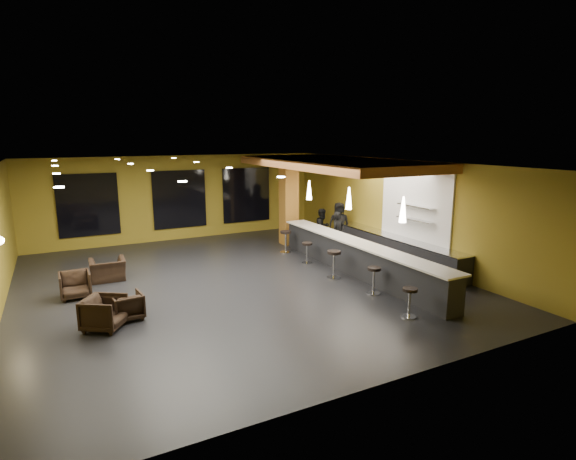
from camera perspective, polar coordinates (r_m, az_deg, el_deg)
name	(u,v)px	position (r m, az deg, el deg)	size (l,w,h in m)	color
floor	(237,283)	(13.62, -6.55, -6.75)	(12.00, 13.00, 0.10)	black
ceiling	(234,162)	(12.94, -6.93, 8.54)	(12.00, 13.00, 0.10)	black
wall_back	(179,198)	(19.35, -13.68, 4.00)	(12.00, 0.10, 3.50)	olive
wall_front	(378,293)	(7.60, 11.34, -7.79)	(12.00, 0.10, 3.50)	olive
wall_right	(396,209)	(16.28, 13.60, 2.58)	(0.10, 13.00, 3.50)	olive
wood_soffit	(333,163)	(15.66, 5.72, 8.43)	(3.60, 8.00, 0.28)	#AE6833
window_left	(88,205)	(18.74, -24.03, 2.91)	(2.20, 0.06, 2.40)	black
window_center	(180,199)	(19.25, -13.60, 3.82)	(2.20, 0.06, 2.40)	black
window_right	(246,195)	(20.18, -5.29, 4.45)	(2.20, 0.06, 2.40)	black
tile_backsplash	(415,206)	(15.45, 15.81, 2.92)	(0.06, 3.20, 2.40)	white
bar_counter	(356,259)	(14.30, 8.69, -3.61)	(0.60, 8.00, 1.00)	black
bar_top	(357,242)	(14.17, 8.75, -1.56)	(0.78, 8.10, 0.05)	silver
prep_counter	(395,250)	(15.91, 13.45, -2.48)	(0.70, 6.00, 0.86)	black
prep_top	(396,237)	(15.81, 13.53, -0.88)	(0.72, 6.00, 0.03)	silver
wall_shelf_lower	(415,219)	(15.28, 15.86, 1.30)	(0.30, 1.50, 0.03)	silver
wall_shelf_upper	(416,206)	(15.20, 15.95, 2.97)	(0.30, 1.50, 0.03)	silver
column	(289,201)	(17.89, 0.10, 3.72)	(0.60, 0.60, 3.50)	brown
pendant_0	(403,210)	(12.40, 14.40, 2.53)	(0.20, 0.20, 0.70)	white
pendant_1	(349,198)	(14.33, 7.74, 4.01)	(0.20, 0.20, 0.70)	white
pendant_2	(309,190)	(16.42, 2.70, 5.09)	(0.20, 0.20, 0.70)	white
staff_a	(338,233)	(16.52, 6.37, -0.40)	(0.58, 0.38, 1.59)	black
staff_b	(322,227)	(17.71, 4.40, 0.32)	(0.73, 0.57, 1.50)	black
staff_c	(339,224)	(17.82, 6.48, 0.73)	(0.85, 0.55, 1.74)	black
armchair_a	(104,313)	(11.06, -22.30, -9.72)	(0.80, 0.83, 0.75)	black
armchair_b	(127,306)	(11.46, -19.75, -9.08)	(0.69, 0.71, 0.64)	black
armchair_c	(75,285)	(13.42, -25.40, -6.32)	(0.76, 0.78, 0.71)	black
armchair_d	(108,270)	(14.62, -21.93, -4.71)	(1.01, 0.88, 0.66)	black
bar_stool_0	(410,299)	(11.22, 15.18, -8.41)	(0.37, 0.37, 0.73)	silver
bar_stool_1	(374,277)	(12.60, 10.85, -5.87)	(0.39, 0.39, 0.76)	silver
bar_stool_2	(334,261)	(13.78, 5.86, -3.91)	(0.44, 0.44, 0.86)	silver
bar_stool_3	(307,250)	(15.33, 2.44, -2.56)	(0.37, 0.37, 0.73)	silver
bar_stool_4	(286,239)	(16.68, -0.30, -1.13)	(0.42, 0.42, 0.83)	silver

